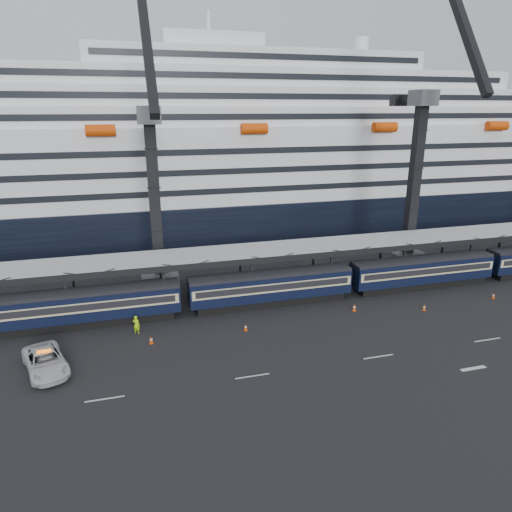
{
  "coord_description": "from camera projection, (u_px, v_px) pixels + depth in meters",
  "views": [
    {
      "loc": [
        -22.7,
        -36.59,
        21.72
      ],
      "look_at": [
        -9.8,
        10.0,
        6.03
      ],
      "focal_mm": 32.0,
      "sensor_mm": 36.0,
      "label": 1
    }
  ],
  "objects": [
    {
      "name": "crane_dark_near",
      "position": [
        154.0,
        195.0,
        54.29
      ],
      "size": [
        4.5,
        17.75,
        35.08
      ],
      "color": "#45484C",
      "rests_on": "ground"
    },
    {
      "name": "traffic_cone_d",
      "position": [
        354.0,
        307.0,
        51.21
      ],
      "size": [
        0.43,
        0.43,
        0.86
      ],
      "color": "#DB4306",
      "rests_on": "ground"
    },
    {
      "name": "lane_markings",
      "position": [
        481.0,
        348.0,
        43.28
      ],
      "size": [
        111.0,
        4.27,
        0.02
      ],
      "color": "beige",
      "rests_on": "ground"
    },
    {
      "name": "traffic_cone_e",
      "position": [
        424.0,
        307.0,
        51.35
      ],
      "size": [
        0.37,
        0.37,
        0.74
      ],
      "color": "#DB4306",
      "rests_on": "ground"
    },
    {
      "name": "cruise_ship",
      "position": [
        249.0,
        162.0,
        84.07
      ],
      "size": [
        214.09,
        28.84,
        34.0
      ],
      "color": "black",
      "rests_on": "ground"
    },
    {
      "name": "canopy",
      "position": [
        323.0,
        246.0,
        57.22
      ],
      "size": [
        130.0,
        6.25,
        5.53
      ],
      "color": "#94959B",
      "rests_on": "ground"
    },
    {
      "name": "pickup_truck",
      "position": [
        46.0,
        361.0,
        39.3
      ],
      "size": [
        5.01,
        7.26,
        1.84
      ],
      "primitive_type": "imported",
      "rotation": [
        0.0,
        0.0,
        0.32
      ],
      "color": "silver",
      "rests_on": "ground"
    },
    {
      "name": "traffic_cone_b",
      "position": [
        151.0,
        340.0,
        44.09
      ],
      "size": [
        0.4,
        0.4,
        0.79
      ],
      "color": "#DB4306",
      "rests_on": "ground"
    },
    {
      "name": "traffic_cone_f",
      "position": [
        493.0,
        296.0,
        54.53
      ],
      "size": [
        0.37,
        0.37,
        0.74
      ],
      "color": "#DB4306",
      "rests_on": "ground"
    },
    {
      "name": "worker",
      "position": [
        136.0,
        325.0,
        45.89
      ],
      "size": [
        0.84,
        0.73,
        1.94
      ],
      "primitive_type": "imported",
      "rotation": [
        0.0,
        0.0,
        2.69
      ],
      "color": "#B6FA0D",
      "rests_on": "ground"
    },
    {
      "name": "crane_dark_mid",
      "position": [
        417.0,
        173.0,
        61.81
      ],
      "size": [
        4.5,
        18.24,
        39.64
      ],
      "color": "#45484C",
      "rests_on": "ground"
    },
    {
      "name": "traffic_cone_c",
      "position": [
        246.0,
        327.0,
        46.69
      ],
      "size": [
        0.36,
        0.36,
        0.73
      ],
      "color": "#DB4306",
      "rests_on": "ground"
    },
    {
      "name": "train",
      "position": [
        298.0,
        283.0,
        53.31
      ],
      "size": [
        133.05,
        3.0,
        4.05
      ],
      "color": "black",
      "rests_on": "ground"
    },
    {
      "name": "ground",
      "position": [
        376.0,
        334.0,
        46.0
      ],
      "size": [
        260.0,
        260.0,
        0.0
      ],
      "primitive_type": "plane",
      "color": "black",
      "rests_on": "ground"
    }
  ]
}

